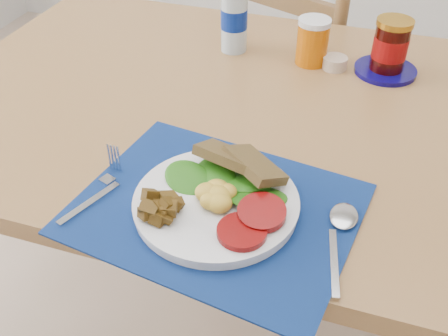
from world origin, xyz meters
name	(u,v)px	position (x,y,z in m)	size (l,w,h in m)	color
table	(259,138)	(0.00, 0.20, 0.67)	(1.40, 0.90, 0.75)	brown
chair_far	(301,37)	(-0.04, 0.87, 0.60)	(0.57, 0.56, 1.20)	brown
placemat	(216,208)	(0.01, -0.13, 0.75)	(0.43, 0.34, 0.00)	black
breakfast_plate	(212,200)	(0.01, -0.13, 0.77)	(0.26, 0.26, 0.06)	silver
fork	(101,188)	(-0.18, -0.14, 0.76)	(0.05, 0.17, 0.00)	#B2B5BA
spoon	(341,230)	(0.21, -0.12, 0.76)	(0.04, 0.19, 0.01)	#B2B5BA
water_bottle	(234,12)	(-0.13, 0.42, 0.84)	(0.06, 0.06, 0.21)	#ADBFCC
juice_glass	(312,43)	(0.06, 0.41, 0.80)	(0.07, 0.07, 0.10)	#C15905
ramekin	(335,63)	(0.12, 0.40, 0.76)	(0.06, 0.06, 0.03)	#C1A78D
jam_on_saucer	(390,50)	(0.23, 0.42, 0.81)	(0.14, 0.14, 0.12)	#090551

